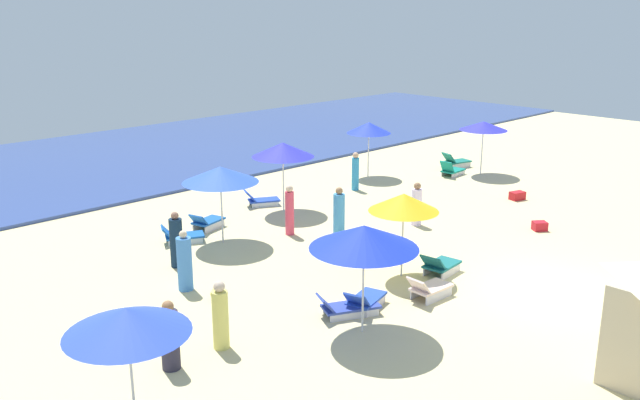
{
  "coord_description": "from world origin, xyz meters",
  "views": [
    {
      "loc": [
        -15.86,
        -7.64,
        7.25
      ],
      "look_at": [
        -1.45,
        7.11,
        1.37
      ],
      "focal_mm": 38.15,
      "sensor_mm": 36.0,
      "label": 1
    }
  ],
  "objects": [
    {
      "name": "ground_plane",
      "position": [
        0.0,
        0.0,
        0.0
      ],
      "size": [
        60.0,
        60.0,
        0.0
      ],
      "primitive_type": "plane",
      "color": "beige"
    },
    {
      "name": "ocean",
      "position": [
        0.0,
        22.66,
        0.06
      ],
      "size": [
        60.0,
        14.67,
        0.12
      ],
      "primitive_type": "cube",
      "color": "#31488C",
      "rests_on": "ground_plane"
    },
    {
      "name": "umbrella_0",
      "position": [
        10.04,
        8.54,
        2.19
      ],
      "size": [
        2.09,
        2.09,
        2.38
      ],
      "color": "silver",
      "rests_on": "ground_plane"
    },
    {
      "name": "lounge_chair_0_0",
      "position": [
        10.32,
        10.08,
        0.29
      ],
      "size": [
        1.47,
        0.97,
        0.75
      ],
      "rotation": [
        0.0,
        0.0,
        1.32
      ],
      "color": "silver",
      "rests_on": "ground_plane"
    },
    {
      "name": "lounge_chair_0_1",
      "position": [
        8.88,
        9.29,
        0.25
      ],
      "size": [
        1.29,
        0.68,
        0.73
      ],
      "rotation": [
        0.0,
        0.0,
        1.62
      ],
      "color": "silver",
      "rests_on": "ground_plane"
    },
    {
      "name": "umbrella_1",
      "position": [
        -0.09,
        10.41,
        2.31
      ],
      "size": [
        2.26,
        2.26,
        2.57
      ],
      "color": "silver",
      "rests_on": "ground_plane"
    },
    {
      "name": "lounge_chair_1_0",
      "position": [
        -0.22,
        11.56,
        0.23
      ],
      "size": [
        1.43,
        1.12,
        0.63
      ],
      "rotation": [
        0.0,
        0.0,
        1.09
      ],
      "color": "silver",
      "rests_on": "ground_plane"
    },
    {
      "name": "umbrella_2",
      "position": [
        -3.77,
        9.16,
        2.24
      ],
      "size": [
        2.39,
        2.39,
        2.49
      ],
      "color": "silver",
      "rests_on": "ground_plane"
    },
    {
      "name": "lounge_chair_2_0",
      "position": [
        -3.36,
        10.62,
        0.27
      ],
      "size": [
        1.35,
        0.9,
        0.65
      ],
      "rotation": [
        0.0,
        0.0,
        1.84
      ],
      "color": "silver",
      "rests_on": "ground_plane"
    },
    {
      "name": "lounge_chair_2_1",
      "position": [
        -4.7,
        10.11,
        0.22
      ],
      "size": [
        1.46,
        1.16,
        0.58
      ],
      "rotation": [
        0.0,
        0.0,
        1.09
      ],
      "color": "silver",
      "rests_on": "ground_plane"
    },
    {
      "name": "umbrella_3",
      "position": [
        -5.17,
        1.9,
        2.32
      ],
      "size": [
        2.48,
        2.48,
        2.59
      ],
      "color": "silver",
      "rests_on": "ground_plane"
    },
    {
      "name": "lounge_chair_3_0",
      "position": [
        -4.22,
        2.69,
        0.24
      ],
      "size": [
        1.43,
        0.95,
        0.62
      ],
      "rotation": [
        0.0,
        0.0,
        1.85
      ],
      "color": "silver",
      "rests_on": "ground_plane"
    },
    {
      "name": "lounge_chair_3_1",
      "position": [
        -4.79,
        2.76,
        0.22
      ],
      "size": [
        1.63,
        1.19,
        0.58
      ],
      "rotation": [
        0.0,
        0.0,
        1.12
      ],
      "color": "silver",
      "rests_on": "ground_plane"
    },
    {
      "name": "umbrella_4",
      "position": [
        6.06,
        11.75,
        2.19
      ],
      "size": [
        1.93,
        1.93,
        2.43
      ],
      "color": "silver",
      "rests_on": "ground_plane"
    },
    {
      "name": "umbrella_5",
      "position": [
        -1.86,
        3.44,
        2.13
      ],
      "size": [
        1.93,
        1.93,
        2.38
      ],
      "color": "silver",
      "rests_on": "ground_plane"
    },
    {
      "name": "lounge_chair_5_0",
      "position": [
        -1.03,
        2.73,
        0.28
      ],
      "size": [
        1.34,
        0.79,
        0.7
      ],
      "rotation": [
        0.0,
        0.0,
        1.68
      ],
      "color": "silver",
      "rests_on": "ground_plane"
    },
    {
      "name": "lounge_chair_5_1",
      "position": [
        -2.56,
        1.96,
        0.28
      ],
      "size": [
        1.28,
        0.67,
        0.68
      ],
      "rotation": [
        0.0,
        0.0,
        1.52
      ],
      "color": "silver",
      "rests_on": "ground_plane"
    },
    {
      "name": "umbrella_6",
      "position": [
        -10.78,
        2.32,
        2.04
      ],
      "size": [
        2.21,
        2.21,
        2.28
      ],
      "color": "silver",
      "rests_on": "ground_plane"
    },
    {
      "name": "beachgoer_0",
      "position": [
        -9.23,
        3.57,
        0.7
      ],
      "size": [
        0.47,
        0.47,
        1.52
      ],
      "rotation": [
        0.0,
        0.0,
        4.46
      ],
      "color": "#2E2A3C",
      "rests_on": "ground_plane"
    },
    {
      "name": "beachgoer_1",
      "position": [
        -7.95,
        3.57,
        0.74
      ],
      "size": [
        0.42,
        0.42,
        1.58
      ],
      "rotation": [
        0.0,
        0.0,
        1.38
      ],
      "color": "#E0D769",
      "rests_on": "ground_plane"
    },
    {
      "name": "beachgoer_2",
      "position": [
        -0.57,
        7.12,
        0.75
      ],
      "size": [
        0.46,
        0.46,
        1.62
      ],
      "rotation": [
        0.0,
        0.0,
        2.9
      ],
      "color": "#4192D6",
      "rests_on": "ground_plane"
    },
    {
      "name": "beachgoer_3",
      "position": [
        -6.71,
        6.83,
        0.76
      ],
      "size": [
        0.51,
        0.51,
        1.65
      ],
      "rotation": [
        0.0,
        0.0,
        3.51
      ],
      "color": "#417FD4",
      "rests_on": "ground_plane"
    },
    {
      "name": "beachgoer_4",
      "position": [
        -1.69,
        8.29,
        0.81
      ],
      "size": [
        0.33,
        0.33,
        1.69
      ],
      "rotation": [
        0.0,
        0.0,
        1.41
      ],
      "color": "#ED455F",
      "rests_on": "ground_plane"
    },
    {
      "name": "beachgoer_5",
      "position": [
        2.09,
        6.0,
        0.7
      ],
      "size": [
        0.46,
        0.46,
        1.51
      ],
      "rotation": [
        0.0,
        0.0,
        2.76
      ],
      "color": "white",
      "rests_on": "ground_plane"
    },
    {
      "name": "beachgoer_6",
      "position": [
        4.0,
        10.62,
        0.76
      ],
      "size": [
        0.36,
        0.36,
        1.58
      ],
      "rotation": [
        0.0,
        0.0,
        4.95
      ],
      "color": "#2D8CC7",
      "rests_on": "ground_plane"
    },
    {
      "name": "beachgoer_7",
      "position": [
        -5.94,
        8.43,
        0.76
      ],
      "size": [
        0.53,
        0.53,
        1.65
      ],
      "rotation": [
        0.0,
        0.0,
        5.58
      ],
      "color": "#11263E",
      "rests_on": "ground_plane"
    },
    {
      "name": "cooler_box_0",
      "position": [
        4.6,
        2.72,
        0.15
      ],
      "size": [
        0.57,
        0.56,
        0.3
      ],
      "primitive_type": "cube",
      "rotation": [
        0.0,
        0.0,
        2.49
      ],
      "color": "red",
      "rests_on": "ground_plane"
    },
    {
      "name": "beach_ball_1",
      "position": [
        -6.51,
        5.74,
        0.15
      ],
      "size": [
        0.3,
        0.3,
        0.3
      ],
      "primitive_type": "sphere",
      "color": "yellow",
      "rests_on": "ground_plane"
    },
    {
      "name": "cooler_box_2",
      "position": [
        7.45,
        5.21,
        0.16
      ],
      "size": [
        0.65,
        0.52,
        0.32
      ],
      "primitive_type": "cube",
      "rotation": [
        0.0,
        0.0,
        2.84
      ],
      "color": "red",
      "rests_on": "ground_plane"
    }
  ]
}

